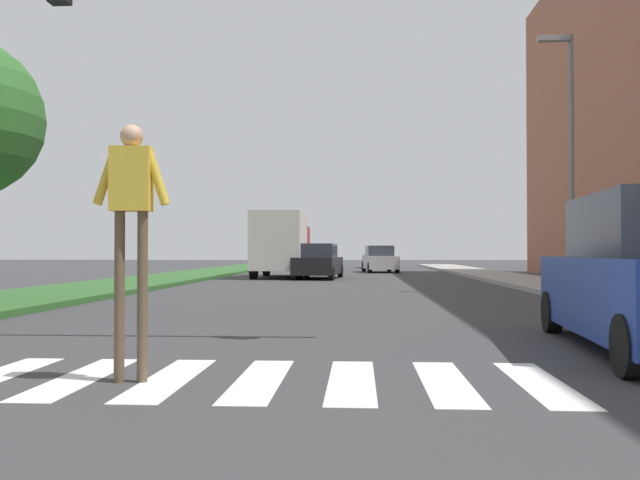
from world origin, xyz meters
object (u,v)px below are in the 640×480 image
sedan_far_horizon (377,258)px  truck_box_delivery (281,244)px  sedan_midblock (318,262)px  sedan_distant (380,260)px  pedestrian_performer (131,210)px  street_lamp_right (568,138)px  traffic_light_gantry (59,27)px

sedan_far_horizon → truck_box_delivery: (-5.15, -18.63, 0.84)m
sedan_midblock → sedan_distant: sedan_midblock is taller
pedestrian_performer → sedan_midblock: 23.96m
truck_box_delivery → street_lamp_right: bearing=-50.5°
traffic_light_gantry → truck_box_delivery: 22.89m
sedan_midblock → sedan_far_horizon: size_ratio=1.07×
sedan_distant → truck_box_delivery: bearing=-121.0°
sedan_distant → truck_box_delivery: truck_box_delivery is taller
sedan_midblock → street_lamp_right: bearing=-53.0°
traffic_light_gantry → truck_box_delivery: traffic_light_gantry is taller
traffic_light_gantry → street_lamp_right: (10.29, 10.72, 0.22)m
street_lamp_right → sedan_midblock: size_ratio=1.64×
truck_box_delivery → sedan_distant: bearing=59.0°
street_lamp_right → sedan_distant: (-4.88, 20.37, -3.84)m
sedan_midblock → sedan_far_horizon: (3.27, 19.96, 0.03)m
sedan_distant → sedan_far_horizon: sedan_far_horizon is taller
traffic_light_gantry → sedan_far_horizon: traffic_light_gantry is taller
sedan_distant → sedan_far_horizon: bearing=89.3°
sedan_distant → pedestrian_performer: bearing=-95.9°
traffic_light_gantry → sedan_distant: 31.77m
street_lamp_right → sedan_distant: street_lamp_right is taller
sedan_midblock → pedestrian_performer: bearing=-90.7°
traffic_light_gantry → sedan_midblock: (2.26, 21.40, -3.62)m
pedestrian_performer → sedan_distant: 33.82m
traffic_light_gantry → pedestrian_performer: bearing=-52.5°
traffic_light_gantry → pedestrian_performer: 4.20m
sedan_midblock → truck_box_delivery: (-1.88, 1.32, 0.87)m
pedestrian_performer → sedan_far_horizon: (3.58, 43.90, -0.87)m
pedestrian_performer → sedan_distant: size_ratio=0.58×
street_lamp_right → sedan_distant: size_ratio=1.75×
street_lamp_right → pedestrian_performer: (-8.34, -13.27, -2.93)m
sedan_midblock → traffic_light_gantry: bearing=-96.0°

